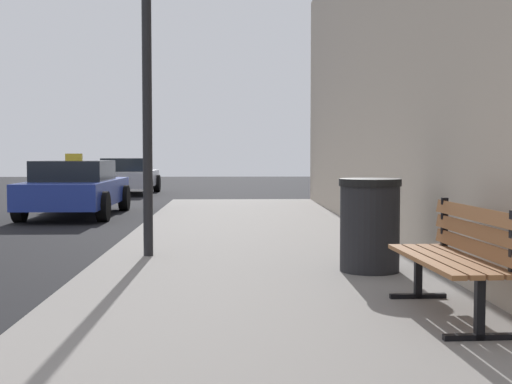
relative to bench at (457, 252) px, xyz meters
The scene contains 5 objects.
bench is the anchor object (origin of this frame).
trash_bin 2.14m from the bench, 97.07° to the left, with size 0.67×0.67×1.01m.
street_lamp 4.98m from the bench, 129.75° to the left, with size 0.36×0.36×4.19m.
car_blue 11.95m from the bench, 116.40° to the left, with size 1.96×4.49×1.43m.
car_silver 20.22m from the bench, 105.55° to the left, with size 1.98×4.04×1.27m.
Camera 1 is at (3.63, -3.57, 1.43)m, focal length 49.05 mm.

